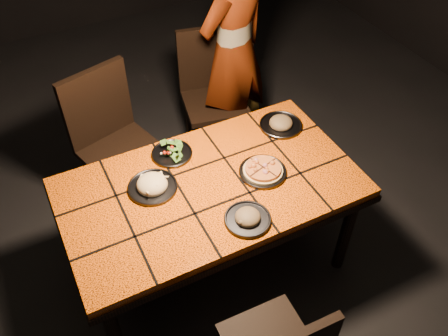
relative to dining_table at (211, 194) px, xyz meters
name	(u,v)px	position (x,y,z in m)	size (l,w,h in m)	color
room_shell	(207,65)	(0.00, 0.00, 0.83)	(6.04, 7.04, 3.08)	black
dining_table	(211,194)	(0.00, 0.00, 0.00)	(1.62, 0.92, 0.75)	#F46107
chair_far_left	(112,135)	(-0.32, 0.82, -0.08)	(0.58, 0.58, 1.03)	black
chair_far_right	(212,86)	(0.51, 1.06, -0.11)	(0.53, 0.53, 0.99)	black
diner	(234,52)	(0.66, 0.99, 0.18)	(0.62, 0.41, 1.71)	brown
plate_pizza	(263,171)	(0.30, -0.05, 0.10)	(0.27, 0.27, 0.04)	#39393E
plate_pasta	(152,185)	(-0.29, 0.11, 0.10)	(0.27, 0.27, 0.09)	#39393E
plate_salad	(172,152)	(-0.10, 0.31, 0.10)	(0.24, 0.24, 0.07)	#39393E
plate_mushroom_a	(248,218)	(0.06, -0.31, 0.10)	(0.24, 0.24, 0.08)	#39393E
plate_mushroom_b	(281,123)	(0.60, 0.25, 0.10)	(0.26, 0.26, 0.09)	#39393E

